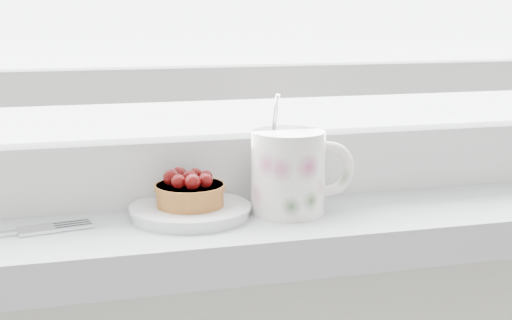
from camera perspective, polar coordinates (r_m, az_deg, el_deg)
name	(u,v)px	position (r m, az deg, el deg)	size (l,w,h in m)	color
saucer	(190,211)	(0.73, -5.28, -4.10)	(0.12, 0.12, 0.01)	silver
raspberry_tart	(190,191)	(0.73, -5.33, -2.45)	(0.07, 0.07, 0.04)	#985721
floral_mug	(291,170)	(0.74, 2.81, -0.84)	(0.11, 0.08, 0.12)	white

